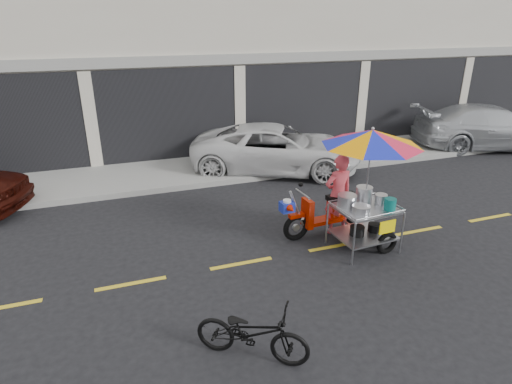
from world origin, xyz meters
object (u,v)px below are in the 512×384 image
object	(u,v)px
silver_pickup	(489,127)
food_vendor_rig	(357,170)
near_bicycle	(252,332)
white_pickup	(276,149)

from	to	relation	value
silver_pickup	food_vendor_rig	distance (m)	9.22
near_bicycle	food_vendor_rig	size ratio (longest dim) A/B	0.62
silver_pickup	white_pickup	bearing A→B (deg)	105.34
white_pickup	food_vendor_rig	world-z (taller)	food_vendor_rig
white_pickup	near_bicycle	xyz separation A→B (m)	(-3.13, -7.01, -0.27)
white_pickup	silver_pickup	xyz separation A→B (m)	(7.91, -0.19, 0.06)
white_pickup	near_bicycle	distance (m)	7.69
white_pickup	food_vendor_rig	distance (m)	4.67
white_pickup	near_bicycle	bearing A→B (deg)	-179.27
silver_pickup	near_bicycle	bearing A→B (deg)	138.45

